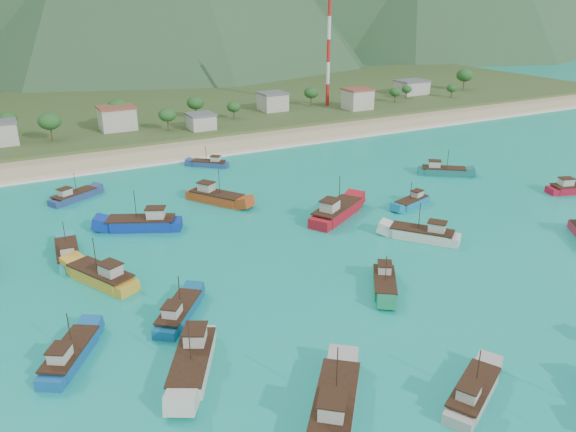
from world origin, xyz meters
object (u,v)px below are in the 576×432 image
boat_6 (335,406)px  boat_20 (179,313)px  boat_0 (193,362)px  boat_2 (74,197)px  boat_13 (143,224)px  boat_24 (209,164)px  boat_18 (68,254)px  boat_3 (412,203)px  boat_17 (423,235)px  boat_19 (443,171)px  boat_27 (336,212)px  radio_tower (329,39)px  boat_28 (216,198)px  boat_30 (70,356)px  boat_9 (102,277)px  boat_29 (573,189)px  boat_21 (384,284)px  boat_10 (473,394)px

boat_6 → boat_20: (-8.01, 24.11, -0.28)m
boat_0 → boat_2: bearing=-58.5°
boat_13 → boat_24: bearing=-12.2°
boat_20 → boat_18: bearing=150.3°
boat_3 → boat_17: (-8.99, -13.71, 0.28)m
boat_2 → boat_24: size_ratio=1.19×
boat_19 → boat_27: bearing=-36.5°
boat_0 → boat_19: bearing=-122.0°
boat_20 → boat_27: 41.10m
radio_tower → boat_0: size_ratio=3.59×
boat_13 → boat_24: boat_13 is taller
boat_27 → boat_28: 24.51m
boat_17 → boat_27: size_ratio=0.79×
boat_24 → boat_30: bearing=-172.3°
boat_9 → boat_30: boat_9 is taller
boat_18 → boat_30: bearing=-92.9°
boat_2 → boat_29: (91.94, -43.89, 0.10)m
boat_3 → boat_6: bearing=116.4°
boat_0 → boat_29: size_ratio=1.11×
boat_21 → boat_24: boat_21 is taller
boat_3 → boat_17: size_ratio=0.83×
boat_0 → boat_13: boat_13 is taller
radio_tower → boat_17: (-45.18, -103.37, -23.12)m
boat_9 → boat_24: boat_9 is taller
boat_13 → boat_21: bearing=-120.9°
boat_3 → boat_6: size_ratio=0.76×
boat_3 → boat_17: boat_17 is taller
boat_18 → boat_21: 48.57m
boat_28 → boat_9: bearing=9.0°
boat_3 → boat_13: bearing=58.5°
boat_9 → boat_20: (6.68, -14.28, -0.21)m
boat_10 → boat_28: bearing=153.4°
boat_3 → boat_13: 50.85m
boat_6 → boat_13: 55.26m
boat_3 → boat_19: size_ratio=0.88×
boat_9 → boat_19: (78.57, 16.24, -0.14)m
boat_2 → boat_27: boat_27 is taller
boat_3 → boat_24: size_ratio=1.09×
boat_17 → boat_19: size_ratio=1.06×
boat_2 → boat_29: bearing=34.9°
boat_13 → boat_28: (16.23, 6.84, -0.06)m
boat_10 → boat_21: bearing=136.4°
radio_tower → boat_24: bearing=-143.2°
boat_20 → boat_30: (-13.52, -2.97, 0.03)m
boat_0 → boat_27: (37.96, 30.35, 0.18)m
boat_9 → boat_29: 93.96m
radio_tower → boat_21: 131.16m
boat_17 → boat_18: (-53.60, 20.22, -0.09)m
radio_tower → boat_18: size_ratio=4.09×
boat_17 → boat_3: bearing=18.4°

